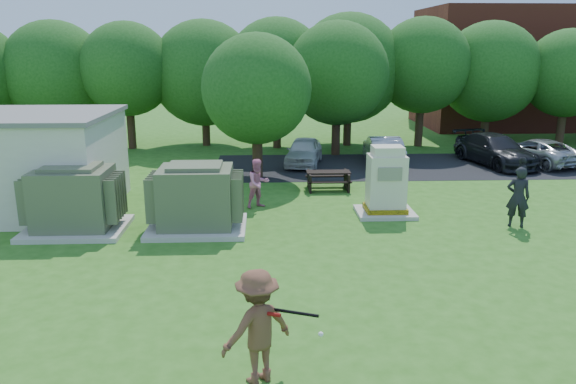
{
  "coord_description": "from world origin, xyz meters",
  "views": [
    {
      "loc": [
        -0.67,
        -12.18,
        5.57
      ],
      "look_at": [
        0.0,
        4.0,
        1.3
      ],
      "focal_mm": 35.0,
      "sensor_mm": 36.0,
      "label": 1
    }
  ],
  "objects_px": {
    "batter": "(257,327)",
    "person_walking_right": "(521,178)",
    "person_by_generator": "(518,197)",
    "person_at_picnic": "(258,183)",
    "generator_cabinet": "(386,185)",
    "car_silver_b": "(536,151)",
    "car_silver_a": "(383,150)",
    "transformer_right": "(196,199)",
    "transformer_left": "(74,201)",
    "picnic_table": "(328,178)",
    "car_white": "(304,151)",
    "car_dark": "(495,150)"
  },
  "relations": [
    {
      "from": "batter",
      "to": "car_silver_b",
      "type": "height_order",
      "value": "batter"
    },
    {
      "from": "person_by_generator",
      "to": "person_walking_right",
      "type": "height_order",
      "value": "person_by_generator"
    },
    {
      "from": "batter",
      "to": "person_at_picnic",
      "type": "height_order",
      "value": "batter"
    },
    {
      "from": "car_silver_b",
      "to": "car_silver_a",
      "type": "bearing_deg",
      "value": -21.81
    },
    {
      "from": "batter",
      "to": "person_at_picnic",
      "type": "relative_size",
      "value": 1.16
    },
    {
      "from": "person_by_generator",
      "to": "generator_cabinet",
      "type": "bearing_deg",
      "value": -2.42
    },
    {
      "from": "picnic_table",
      "to": "person_at_picnic",
      "type": "bearing_deg",
      "value": -138.71
    },
    {
      "from": "batter",
      "to": "person_by_generator",
      "type": "distance_m",
      "value": 11.38
    },
    {
      "from": "car_white",
      "to": "car_dark",
      "type": "distance_m",
      "value": 9.1
    },
    {
      "from": "generator_cabinet",
      "to": "batter",
      "type": "height_order",
      "value": "generator_cabinet"
    },
    {
      "from": "transformer_right",
      "to": "car_silver_b",
      "type": "height_order",
      "value": "transformer_right"
    },
    {
      "from": "car_dark",
      "to": "batter",
      "type": "bearing_deg",
      "value": -135.86
    },
    {
      "from": "person_by_generator",
      "to": "person_walking_right",
      "type": "xyz_separation_m",
      "value": [
        1.51,
        3.07,
        -0.15
      ]
    },
    {
      "from": "generator_cabinet",
      "to": "person_at_picnic",
      "type": "height_order",
      "value": "generator_cabinet"
    },
    {
      "from": "person_walking_right",
      "to": "person_by_generator",
      "type": "bearing_deg",
      "value": 11.59
    },
    {
      "from": "batter",
      "to": "generator_cabinet",
      "type": "bearing_deg",
      "value": -145.45
    },
    {
      "from": "transformer_left",
      "to": "car_dark",
      "type": "xyz_separation_m",
      "value": [
        16.77,
        9.17,
        -0.25
      ]
    },
    {
      "from": "transformer_left",
      "to": "person_at_picnic",
      "type": "xyz_separation_m",
      "value": [
        5.58,
        2.36,
        -0.1
      ]
    },
    {
      "from": "batter",
      "to": "person_walking_right",
      "type": "relative_size",
      "value": 1.24
    },
    {
      "from": "car_silver_a",
      "to": "car_dark",
      "type": "relative_size",
      "value": 0.84
    },
    {
      "from": "generator_cabinet",
      "to": "person_at_picnic",
      "type": "distance_m",
      "value": 4.41
    },
    {
      "from": "transformer_right",
      "to": "person_walking_right",
      "type": "relative_size",
      "value": 1.85
    },
    {
      "from": "batter",
      "to": "transformer_left",
      "type": "bearing_deg",
      "value": -87.09
    },
    {
      "from": "person_walking_right",
      "to": "car_dark",
      "type": "bearing_deg",
      "value": -156.43
    },
    {
      "from": "person_by_generator",
      "to": "car_silver_a",
      "type": "bearing_deg",
      "value": -58.39
    },
    {
      "from": "person_by_generator",
      "to": "car_dark",
      "type": "bearing_deg",
      "value": -89.74
    },
    {
      "from": "picnic_table",
      "to": "person_walking_right",
      "type": "xyz_separation_m",
      "value": [
        6.9,
        -1.82,
        0.35
      ]
    },
    {
      "from": "transformer_left",
      "to": "picnic_table",
      "type": "xyz_separation_m",
      "value": [
        8.31,
        4.76,
        -0.51
      ]
    },
    {
      "from": "person_by_generator",
      "to": "person_at_picnic",
      "type": "xyz_separation_m",
      "value": [
        -8.12,
        2.5,
        -0.1
      ]
    },
    {
      "from": "picnic_table",
      "to": "car_dark",
      "type": "distance_m",
      "value": 9.55
    },
    {
      "from": "generator_cabinet",
      "to": "picnic_table",
      "type": "xyz_separation_m",
      "value": [
        -1.55,
        3.42,
        -0.56
      ]
    },
    {
      "from": "transformer_left",
      "to": "car_dark",
      "type": "height_order",
      "value": "transformer_left"
    },
    {
      "from": "person_at_picnic",
      "to": "car_white",
      "type": "xyz_separation_m",
      "value": [
        2.1,
        7.2,
        -0.22
      ]
    },
    {
      "from": "car_silver_a",
      "to": "person_by_generator",
      "type": "bearing_deg",
      "value": 105.41
    },
    {
      "from": "car_white",
      "to": "transformer_left",
      "type": "bearing_deg",
      "value": -117.55
    },
    {
      "from": "person_by_generator",
      "to": "person_at_picnic",
      "type": "distance_m",
      "value": 8.5
    },
    {
      "from": "transformer_right",
      "to": "batter",
      "type": "height_order",
      "value": "transformer_right"
    },
    {
      "from": "person_by_generator",
      "to": "person_walking_right",
      "type": "bearing_deg",
      "value": -97.56
    },
    {
      "from": "person_walking_right",
      "to": "car_silver_b",
      "type": "height_order",
      "value": "person_walking_right"
    },
    {
      "from": "batter",
      "to": "person_walking_right",
      "type": "bearing_deg",
      "value": -162.3
    },
    {
      "from": "car_silver_a",
      "to": "car_silver_b",
      "type": "bearing_deg",
      "value": -179.51
    },
    {
      "from": "car_dark",
      "to": "car_silver_b",
      "type": "distance_m",
      "value": 2.04
    },
    {
      "from": "person_at_picnic",
      "to": "person_by_generator",
      "type": "bearing_deg",
      "value": -46.99
    },
    {
      "from": "generator_cabinet",
      "to": "person_by_generator",
      "type": "height_order",
      "value": "generator_cabinet"
    },
    {
      "from": "generator_cabinet",
      "to": "person_by_generator",
      "type": "relative_size",
      "value": 1.21
    },
    {
      "from": "batter",
      "to": "person_walking_right",
      "type": "xyz_separation_m",
      "value": [
        9.54,
        11.14,
        -0.2
      ]
    },
    {
      "from": "transformer_right",
      "to": "picnic_table",
      "type": "bearing_deg",
      "value": 45.92
    },
    {
      "from": "car_white",
      "to": "person_by_generator",
      "type": "bearing_deg",
      "value": -46.94
    },
    {
      "from": "transformer_left",
      "to": "car_white",
      "type": "distance_m",
      "value": 12.27
    },
    {
      "from": "picnic_table",
      "to": "car_silver_b",
      "type": "distance_m",
      "value": 11.42
    }
  ]
}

